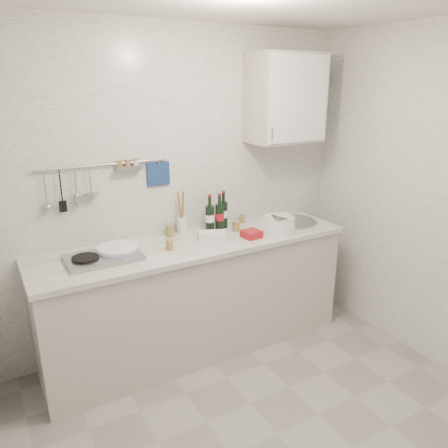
# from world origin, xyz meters

# --- Properties ---
(floor) EXTENTS (3.00, 3.00, 0.00)m
(floor) POSITION_xyz_m (0.00, 0.00, 0.00)
(floor) COLOR gray
(floor) RESTS_ON ground
(back_wall) EXTENTS (3.00, 0.02, 2.50)m
(back_wall) POSITION_xyz_m (0.00, 1.40, 1.25)
(back_wall) COLOR silver
(back_wall) RESTS_ON floor
(counter) EXTENTS (2.44, 0.64, 0.96)m
(counter) POSITION_xyz_m (0.01, 1.10, 0.43)
(counter) COLOR #B5B0A7
(counter) RESTS_ON floor
(wall_rail) EXTENTS (0.98, 0.09, 0.34)m
(wall_rail) POSITION_xyz_m (-0.60, 1.37, 1.43)
(wall_rail) COLOR #93969B
(wall_rail) RESTS_ON back_wall
(wall_cabinet) EXTENTS (0.60, 0.38, 0.70)m
(wall_cabinet) POSITION_xyz_m (0.90, 1.22, 1.95)
(wall_cabinet) COLOR #B5B0A7
(wall_cabinet) RESTS_ON back_wall
(plate_stack_hob) EXTENTS (0.32, 0.31, 0.05)m
(plate_stack_hob) POSITION_xyz_m (-0.59, 1.15, 0.95)
(plate_stack_hob) COLOR #5255BA
(plate_stack_hob) RESTS_ON counter
(plate_stack_sink) EXTENTS (0.32, 0.30, 0.12)m
(plate_stack_sink) POSITION_xyz_m (0.71, 1.00, 0.97)
(plate_stack_sink) COLOR white
(plate_stack_sink) RESTS_ON counter
(wine_bottles) EXTENTS (0.23, 0.13, 0.31)m
(wine_bottles) POSITION_xyz_m (0.28, 1.25, 1.07)
(wine_bottles) COLOR black
(wine_bottles) RESTS_ON counter
(butter_dish) EXTENTS (0.23, 0.18, 0.06)m
(butter_dish) POSITION_xyz_m (0.14, 1.08, 0.95)
(butter_dish) COLOR white
(butter_dish) RESTS_ON counter
(strawberry_punnet) EXTENTS (0.14, 0.14, 0.06)m
(strawberry_punnet) POSITION_xyz_m (0.42, 0.96, 0.95)
(strawberry_punnet) COLOR #AC1F13
(strawberry_punnet) RESTS_ON counter
(utensil_crock) EXTENTS (0.08, 0.08, 0.35)m
(utensil_crock) POSITION_xyz_m (-0.00, 1.32, 1.00)
(utensil_crock) COLOR white
(utensil_crock) RESTS_ON counter
(jar_a) EXTENTS (0.07, 0.07, 0.10)m
(jar_a) POSITION_xyz_m (-0.11, 1.31, 0.97)
(jar_a) COLOR olive
(jar_a) RESTS_ON counter
(jar_b) EXTENTS (0.06, 0.06, 0.07)m
(jar_b) POSITION_xyz_m (0.57, 1.33, 0.95)
(jar_b) COLOR olive
(jar_b) RESTS_ON counter
(jar_c) EXTENTS (0.06, 0.06, 0.09)m
(jar_c) POSITION_xyz_m (0.40, 1.16, 0.96)
(jar_c) COLOR olive
(jar_c) RESTS_ON counter
(jar_d) EXTENTS (0.06, 0.06, 0.08)m
(jar_d) POSITION_xyz_m (-0.23, 1.04, 0.96)
(jar_d) COLOR olive
(jar_d) RESTS_ON counter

